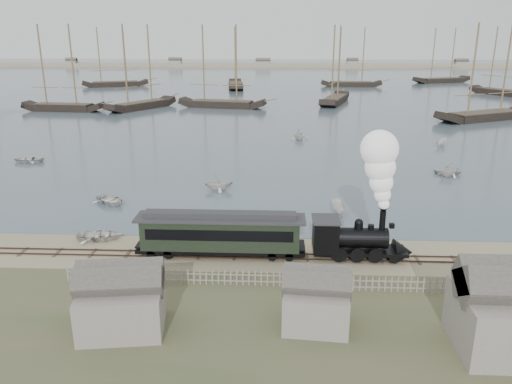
{
  "coord_description": "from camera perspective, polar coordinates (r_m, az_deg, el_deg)",
  "views": [
    {
      "loc": [
        -0.47,
        -39.72,
        17.6
      ],
      "look_at": [
        -2.54,
        4.7,
        3.5
      ],
      "focal_mm": 35.0,
      "sensor_mm": 36.0,
      "label": 1
    }
  ],
  "objects": [
    {
      "name": "passenger_coach",
      "position": [
        41.04,
        -4.07,
        -4.61
      ],
      "size": [
        13.81,
        2.66,
        3.35
      ],
      "color": "black",
      "rests_on": "ground"
    },
    {
      "name": "schooner_0",
      "position": [
        128.4,
        -21.59,
        13.04
      ],
      "size": [
        19.96,
        6.26,
        20.0
      ],
      "primitive_type": null,
      "rotation": [
        0.0,
        0.0,
        -0.09
      ],
      "color": "black",
      "rests_on": "harbor_water"
    },
    {
      "name": "picket_fence_east",
      "position": [
        38.94,
        22.19,
        -10.7
      ],
      "size": [
        15.0,
        0.1,
        1.2
      ],
      "primitive_type": null,
      "color": "gray",
      "rests_on": "ground"
    },
    {
      "name": "schooner_4",
      "position": [
        117.78,
        25.31,
        12.29
      ],
      "size": [
        24.55,
        16.24,
        20.0
      ],
      "primitive_type": null,
      "rotation": [
        0.0,
        0.0,
        0.47
      ],
      "color": "black",
      "rests_on": "harbor_water"
    },
    {
      "name": "schooner_2",
      "position": [
        126.01,
        -3.97,
        14.12
      ],
      "size": [
        22.38,
        8.91,
        20.0
      ],
      "primitive_type": null,
      "rotation": [
        0.0,
        0.0,
        -0.18
      ],
      "color": "black",
      "rests_on": "harbor_water"
    },
    {
      "name": "schooner_9",
      "position": [
        205.37,
        20.7,
        14.41
      ],
      "size": [
        23.55,
        13.76,
        20.0
      ],
      "primitive_type": null,
      "rotation": [
        0.0,
        0.0,
        0.39
      ],
      "color": "black",
      "rests_on": "harbor_water"
    },
    {
      "name": "rowboat_0",
      "position": [
        56.17,
        -16.29,
        -0.89
      ],
      "size": [
        4.63,
        4.88,
        0.82
      ],
      "primitive_type": "imported",
      "rotation": [
        0.0,
        0.0,
        0.94
      ],
      "color": "silver",
      "rests_on": "harbor_water"
    },
    {
      "name": "locomotive",
      "position": [
        40.58,
        13.28,
        -1.42
      ],
      "size": [
        8.22,
        3.07,
        10.25
      ],
      "color": "black",
      "rests_on": "ground"
    },
    {
      "name": "schooner_6",
      "position": [
        185.06,
        -15.99,
        14.61
      ],
      "size": [
        22.74,
        13.0,
        20.0
      ],
      "primitive_type": null,
      "rotation": [
        0.0,
        0.0,
        0.37
      ],
      "color": "black",
      "rests_on": "harbor_water"
    },
    {
      "name": "rowboat_5",
      "position": [
        87.6,
        20.46,
        5.34
      ],
      "size": [
        3.16,
        2.93,
        1.21
      ],
      "primitive_type": "imported",
      "rotation": [
        0.0,
        0.0,
        2.44
      ],
      "color": "silver",
      "rests_on": "harbor_water"
    },
    {
      "name": "rowboat_7",
      "position": [
        87.37,
        4.95,
        6.55
      ],
      "size": [
        4.2,
        3.91,
        1.8
      ],
      "primitive_type": "imported",
      "rotation": [
        0.0,
        0.0,
        0.34
      ],
      "color": "silver",
      "rests_on": "harbor_water"
    },
    {
      "name": "rowboat_4",
      "position": [
        69.0,
        21.2,
        2.41
      ],
      "size": [
        4.18,
        4.35,
        1.77
      ],
      "primitive_type": "imported",
      "rotation": [
        0.0,
        0.0,
        5.23
      ],
      "color": "silver",
      "rests_on": "harbor_water"
    },
    {
      "name": "rowboat_2",
      "position": [
        51.51,
        9.38,
        -1.82
      ],
      "size": [
        3.34,
        1.45,
        1.26
      ],
      "primitive_type": "imported",
      "rotation": [
        0.0,
        0.0,
        3.21
      ],
      "color": "silver",
      "rests_on": "harbor_water"
    },
    {
      "name": "rowboat_1",
      "position": [
        58.7,
        -4.32,
        1.06
      ],
      "size": [
        3.29,
        3.7,
        1.78
      ],
      "primitive_type": "imported",
      "rotation": [
        0.0,
        0.0,
        1.69
      ],
      "color": "silver",
      "rests_on": "harbor_water"
    },
    {
      "name": "harbor_water",
      "position": [
        210.46,
        2.86,
        12.78
      ],
      "size": [
        600.0,
        336.0,
        0.06
      ],
      "primitive_type": "cube",
      "color": "#40525C",
      "rests_on": "ground"
    },
    {
      "name": "ground",
      "position": [
        43.45,
        3.08,
        -6.33
      ],
      "size": [
        600.0,
        600.0,
        0.0
      ],
      "primitive_type": "plane",
      "color": "tan",
      "rests_on": "ground"
    },
    {
      "name": "shed_right",
      "position": [
        33.95,
        26.63,
        -15.72
      ],
      "size": [
        6.0,
        5.0,
        5.1
      ],
      "primitive_type": null,
      "color": "gray",
      "rests_on": "ground"
    },
    {
      "name": "far_spit",
      "position": [
        290.26,
        2.84,
        14.1
      ],
      "size": [
        500.0,
        20.0,
        1.8
      ],
      "primitive_type": "cube",
      "color": "tan",
      "rests_on": "ground"
    },
    {
      "name": "rowboat_6",
      "position": [
        78.74,
        -24.62,
        3.44
      ],
      "size": [
        3.23,
        4.39,
        0.88
      ],
      "primitive_type": "imported",
      "rotation": [
        0.0,
        0.0,
        4.76
      ],
      "color": "silver",
      "rests_on": "harbor_water"
    },
    {
      "name": "rowboat_3",
      "position": [
        70.06,
        21.06,
        2.19
      ],
      "size": [
        3.39,
        4.0,
        0.7
      ],
      "primitive_type": "imported",
      "rotation": [
        0.0,
        0.0,
        1.24
      ],
      "color": "silver",
      "rests_on": "harbor_water"
    },
    {
      "name": "picket_fence_west",
      "position": [
        37.64,
        -6.99,
        -10.43
      ],
      "size": [
        19.0,
        0.1,
        1.2
      ],
      "primitive_type": null,
      "color": "gray",
      "rests_on": "ground"
    },
    {
      "name": "shed_mid",
      "position": [
        32.93,
        6.78,
        -14.85
      ],
      "size": [
        4.0,
        3.5,
        3.6
      ],
      "primitive_type": null,
      "color": "gray",
      "rests_on": "ground"
    },
    {
      "name": "rail_track",
      "position": [
        41.61,
        3.09,
        -7.39
      ],
      "size": [
        120.0,
        1.8,
        0.16
      ],
      "color": "#3E2A22",
      "rests_on": "ground"
    },
    {
      "name": "schooner_5",
      "position": [
        169.04,
        26.68,
        13.24
      ],
      "size": [
        14.64,
        19.98,
        20.0
      ],
      "primitive_type": null,
      "rotation": [
        0.0,
        0.0,
        -1.03
      ],
      "color": "black",
      "rests_on": "harbor_water"
    },
    {
      "name": "shed_left",
      "position": [
        33.39,
        -14.86,
        -14.88
      ],
      "size": [
        5.0,
        4.0,
        4.1
      ],
      "primitive_type": null,
      "color": "gray",
      "rests_on": "ground"
    },
    {
      "name": "beached_dinghy",
      "position": [
        46.95,
        -17.4,
        -4.74
      ],
      "size": [
        3.16,
        4.19,
        0.82
      ],
      "primitive_type": "imported",
      "rotation": [
        0.0,
        0.0,
        1.66
      ],
      "color": "silver",
      "rests_on": "ground"
    },
    {
      "name": "schooner_7",
      "position": [
        173.11,
        -2.38,
        15.08
      ],
      "size": [
        7.53,
        22.84,
        20.0
      ],
      "primitive_type": null,
      "rotation": [
        0.0,
        0.0,
        1.68
      ],
      "color": "black",
      "rests_on": "harbor_water"
    },
    {
      "name": "schooner_8",
      "position": [
        180.78,
        11.0,
        14.9
      ],
      "size": [
        20.81,
        4.87,
        20.0
      ],
      "primitive_type": null,
      "rotation": [
        0.0,
        0.0,
        -0.0
      ],
      "color": "black",
      "rests_on": "harbor_water"
    },
    {
      "name": "schooner_3",
      "position": [
        135.28,
        9.18,
        14.18
      ],
      "size": [
        10.78,
        21.63,
        20.0
      ],
      "primitive_type": null,
      "rotation": [
        0.0,
        0.0,
        1.28
      ],
      "color": "black",
      "rests_on": "harbor_water"
    },
    {
      "name": "schooner_1",
      "position": [
        126.63,
        -13.23,
        13.73
      ],
      "size": [
        14.68,
        19.74,
        20.0
      ],
      "primitive_type": null,
      "rotation": [
        0.0,
        0.0,
        1.02
      ],
      "color": "black",
      "rests_on": "harbor_water"
    }
  ]
}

